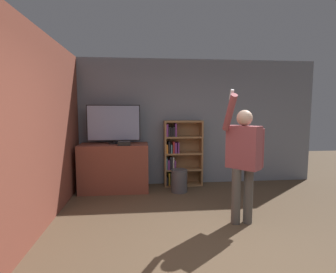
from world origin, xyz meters
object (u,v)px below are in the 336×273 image
object	(u,v)px
television	(114,124)
bookshelf	(179,154)
waste_bin	(179,181)
person	(243,156)
game_console	(124,143)

from	to	relation	value
television	bookshelf	world-z (taller)	television
bookshelf	waste_bin	world-z (taller)	bookshelf
person	game_console	bearing A→B (deg)	-173.02
bookshelf	person	distance (m)	2.09
game_console	waste_bin	bearing A→B (deg)	-1.08
bookshelf	game_console	bearing A→B (deg)	-158.81
person	waste_bin	world-z (taller)	person
bookshelf	person	size ratio (longest dim) A/B	0.74
game_console	bookshelf	xyz separation A→B (m)	(1.13, 0.44, -0.31)
game_console	television	bearing A→B (deg)	132.25
television	person	distance (m)	2.68
game_console	person	xyz separation A→B (m)	(1.76, -1.53, 0.00)
person	television	bearing A→B (deg)	-173.83
television	person	xyz separation A→B (m)	(1.98, -1.77, -0.36)
bookshelf	waste_bin	xyz separation A→B (m)	(-0.06, -0.46, -0.45)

